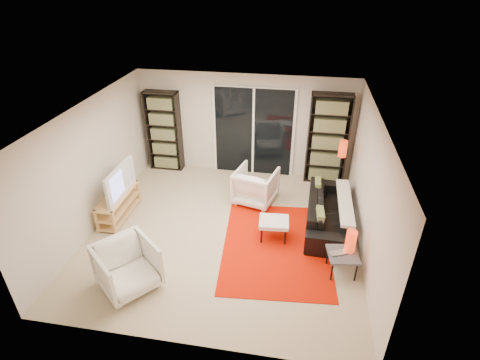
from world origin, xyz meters
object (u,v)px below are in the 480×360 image
at_px(bookshelf_left, 164,131).
at_px(floor_lamp, 342,155).
at_px(bookshelf_right, 328,139).
at_px(tv_stand, 119,205).
at_px(side_table, 343,256).
at_px(sofa, 329,211).
at_px(armchair_front, 127,267).
at_px(armchair_back, 256,186).
at_px(ottoman, 274,223).

bearing_deg(bookshelf_left, floor_lamp, -8.04).
height_order(bookshelf_right, tv_stand, bookshelf_right).
xyz_separation_m(tv_stand, floor_lamp, (4.40, 1.58, 0.71)).
height_order(tv_stand, side_table, tv_stand).
distance_m(bookshelf_right, floor_lamp, 0.66).
relative_size(sofa, side_table, 3.79).
bearing_deg(bookshelf_left, side_table, -37.04).
bearing_deg(sofa, armchair_front, 127.01).
distance_m(bookshelf_right, side_table, 3.16).
relative_size(bookshelf_left, bookshelf_right, 0.93).
height_order(bookshelf_left, armchair_front, bookshelf_left).
distance_m(sofa, armchair_front, 3.84).
bearing_deg(bookshelf_left, armchair_back, -25.88).
relative_size(armchair_front, ottoman, 1.52).
bearing_deg(sofa, bookshelf_left, 68.09).
bearing_deg(side_table, tv_stand, 168.13).
height_order(bookshelf_right, floor_lamp, bookshelf_right).
bearing_deg(bookshelf_left, tv_stand, -96.79).
distance_m(ottoman, side_table, 1.39).
distance_m(bookshelf_right, sofa, 1.91).
bearing_deg(bookshelf_left, sofa, -24.26).
height_order(sofa, armchair_back, armchair_back).
xyz_separation_m(side_table, floor_lamp, (0.06, 2.49, 0.62)).
bearing_deg(ottoman, floor_lamp, 54.89).
bearing_deg(floor_lamp, bookshelf_left, 171.96).
xyz_separation_m(sofa, floor_lamp, (0.23, 1.18, 0.67)).
xyz_separation_m(sofa, side_table, (0.17, -1.32, 0.05)).
xyz_separation_m(armchair_front, side_table, (3.33, 0.87, -0.04)).
bearing_deg(side_table, bookshelf_left, 142.96).
relative_size(armchair_back, ottoman, 1.47).
bearing_deg(armchair_back, armchair_front, 73.63).
bearing_deg(sofa, floor_lamp, -8.78).
relative_size(bookshelf_left, floor_lamp, 1.51).
bearing_deg(bookshelf_right, floor_lamp, -63.83).
height_order(bookshelf_right, ottoman, bookshelf_right).
height_order(tv_stand, sofa, sofa).
relative_size(tv_stand, ottoman, 2.20).
bearing_deg(tv_stand, side_table, -11.87).
relative_size(bookshelf_left, armchair_front, 2.27).
distance_m(armchair_back, side_table, 2.55).
relative_size(bookshelf_right, sofa, 1.01).
relative_size(ottoman, side_table, 1.03).
relative_size(bookshelf_right, armchair_front, 2.44).
xyz_separation_m(bookshelf_left, armchair_back, (2.39, -1.16, -0.60)).
distance_m(bookshelf_left, tv_stand, 2.29).
bearing_deg(floor_lamp, ottoman, -125.11).
distance_m(armchair_front, side_table, 3.44).
bearing_deg(side_table, floor_lamp, 88.59).
distance_m(bookshelf_right, tv_stand, 4.71).
relative_size(tv_stand, side_table, 2.27).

